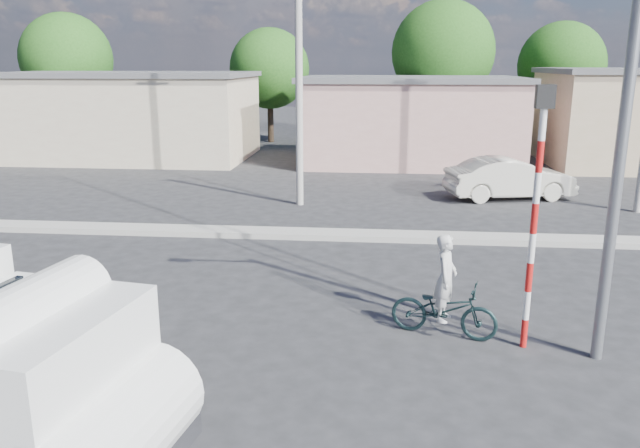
# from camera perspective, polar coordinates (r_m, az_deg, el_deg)

# --- Properties ---
(ground_plane) EXTENTS (120.00, 120.00, 0.00)m
(ground_plane) POSITION_cam_1_polar(r_m,az_deg,el_deg) (9.76, 0.76, -14.13)
(ground_plane) COLOR #252527
(ground_plane) RESTS_ON ground
(median) EXTENTS (40.00, 0.80, 0.16)m
(median) POSITION_cam_1_polar(r_m,az_deg,el_deg) (17.18, 3.05, -1.02)
(median) COLOR #99968E
(median) RESTS_ON ground
(bicycle) EXTENTS (1.97, 1.13, 0.98)m
(bicycle) POSITION_cam_1_polar(r_m,az_deg,el_deg) (11.24, 11.26, -7.66)
(bicycle) COLOR #16282A
(bicycle) RESTS_ON ground
(cyclist) EXTENTS (0.51, 0.64, 1.55)m
(cyclist) POSITION_cam_1_polar(r_m,az_deg,el_deg) (11.14, 11.34, -6.30)
(cyclist) COLOR silver
(cyclist) RESTS_ON ground
(car_cream) EXTENTS (4.65, 2.51, 1.46)m
(car_cream) POSITION_cam_1_polar(r_m,az_deg,el_deg) (23.02, 16.95, 4.02)
(car_cream) COLOR beige
(car_cream) RESTS_ON ground
(traffic_pole) EXTENTS (0.28, 0.18, 4.36)m
(traffic_pole) POSITION_cam_1_polar(r_m,az_deg,el_deg) (10.55, 19.16, 2.30)
(traffic_pole) COLOR red
(traffic_pole) RESTS_ON ground
(streetlight) EXTENTS (2.34, 0.22, 9.00)m
(streetlight) POSITION_cam_1_polar(r_m,az_deg,el_deg) (10.32, 25.91, 14.69)
(streetlight) COLOR slate
(streetlight) RESTS_ON ground
(building_row) EXTENTS (37.80, 7.30, 4.44)m
(building_row) POSITION_cam_1_polar(r_m,az_deg,el_deg) (30.64, 6.44, 9.68)
(building_row) COLOR #C4B194
(building_row) RESTS_ON ground
(tree_row) EXTENTS (51.24, 7.43, 8.42)m
(tree_row) POSITION_cam_1_polar(r_m,az_deg,el_deg) (37.67, 16.48, 14.39)
(tree_row) COLOR #38281E
(tree_row) RESTS_ON ground
(utility_poles) EXTENTS (35.40, 0.24, 8.00)m
(utility_poles) POSITION_cam_1_polar(r_m,az_deg,el_deg) (20.70, 12.99, 12.48)
(utility_poles) COLOR #99968E
(utility_poles) RESTS_ON ground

